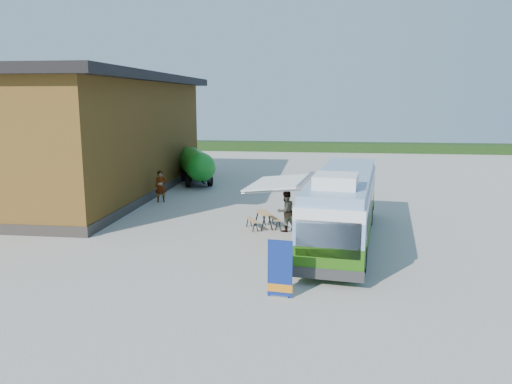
# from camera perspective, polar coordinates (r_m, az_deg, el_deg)

# --- Properties ---
(ground) EXTENTS (100.00, 100.00, 0.00)m
(ground) POSITION_cam_1_polar(r_m,az_deg,el_deg) (21.12, -2.58, -5.88)
(ground) COLOR #BCB7AD
(ground) RESTS_ON ground
(barn) EXTENTS (9.60, 21.20, 7.50)m
(barn) POSITION_cam_1_polar(r_m,az_deg,el_deg) (33.15, -17.80, 5.97)
(barn) COLOR brown
(barn) RESTS_ON ground
(hedge) EXTENTS (40.00, 3.00, 1.00)m
(hedge) POSITION_cam_1_polar(r_m,az_deg,el_deg) (58.37, 11.76, 5.02)
(hedge) COLOR #264419
(hedge) RESTS_ON ground
(bus) EXTENTS (3.75, 11.29, 3.41)m
(bus) POSITION_cam_1_polar(r_m,az_deg,el_deg) (21.24, 9.92, -1.41)
(bus) COLOR #327213
(bus) RESTS_ON ground
(awning) EXTENTS (2.88, 4.14, 0.50)m
(awning) POSITION_cam_1_polar(r_m,az_deg,el_deg) (21.19, 3.15, 1.06)
(awning) COLOR white
(awning) RESTS_ON ground
(banner) EXTENTS (0.79, 0.25, 1.81)m
(banner) POSITION_cam_1_polar(r_m,az_deg,el_deg) (15.41, 2.75, -9.34)
(banner) COLOR navy
(banner) RESTS_ON ground
(picnic_table) EXTENTS (1.74, 1.66, 0.77)m
(picnic_table) POSITION_cam_1_polar(r_m,az_deg,el_deg) (23.33, 0.85, -2.81)
(picnic_table) COLOR tan
(picnic_table) RESTS_ON ground
(person_a) EXTENTS (0.79, 0.66, 1.86)m
(person_a) POSITION_cam_1_polar(r_m,az_deg,el_deg) (29.74, -10.83, 0.63)
(person_a) COLOR #999999
(person_a) RESTS_ON ground
(person_b) EXTENTS (1.15, 1.13, 1.87)m
(person_b) POSITION_cam_1_polar(r_m,az_deg,el_deg) (22.81, 3.41, -2.21)
(person_b) COLOR #999999
(person_b) RESTS_ON ground
(slurry_tanker) EXTENTS (3.74, 6.13, 2.44)m
(slurry_tanker) POSITION_cam_1_polar(r_m,az_deg,el_deg) (35.74, -6.95, 3.18)
(slurry_tanker) COLOR #198A20
(slurry_tanker) RESTS_ON ground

